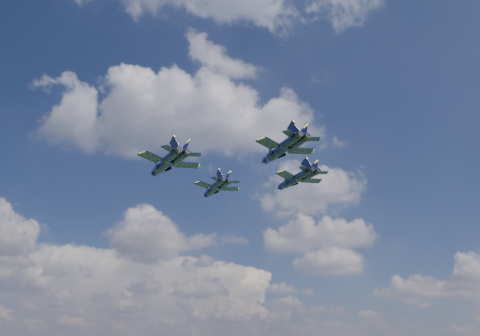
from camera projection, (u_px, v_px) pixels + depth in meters
name	position (u px, v px, depth m)	size (l,w,h in m)	color
jet_lead	(213.00, 190.00, 113.66)	(10.80, 14.68, 3.53)	black
jet_left	(164.00, 165.00, 92.57)	(12.43, 15.72, 3.91)	black
jet_right	(292.00, 181.00, 108.55)	(11.67, 15.37, 3.78)	black
jet_slot	(278.00, 152.00, 88.30)	(11.48, 15.44, 3.75)	black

